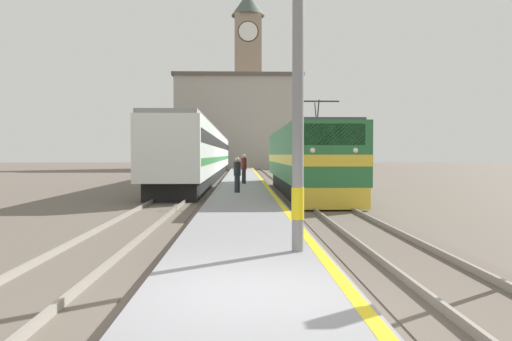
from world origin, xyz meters
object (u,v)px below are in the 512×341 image
Objects in this scene: catenary_mast at (305,54)px; clock_tower at (248,75)px; passenger_train at (205,154)px; person_on_platform at (237,174)px; second_waiting_passenger at (244,168)px; locomotive_train at (305,160)px.

catenary_mast is 77.16m from clock_tower.
passenger_train is 43.77m from clock_tower.
passenger_train is 35.20m from catenary_mast.
second_waiting_passenger reaches higher than person_on_platform.
locomotive_train is at bearing 82.76° from catenary_mast.
locomotive_train is at bearing -87.73° from clock_tower.
passenger_train reaches higher than second_waiting_passenger.
passenger_train is at bearing 110.91° from locomotive_train.
clock_tower is (1.30, 61.74, 14.59)m from person_on_platform.
person_on_platform is (2.99, -20.37, -0.98)m from passenger_train.
clock_tower is at bearing 88.79° from person_on_platform.
catenary_mast is 4.27× the size of person_on_platform.
clock_tower reaches higher than second_waiting_passenger.
locomotive_train is 2.38× the size of catenary_mast.
locomotive_train is 4.78m from person_on_platform.
second_waiting_passenger is at bearing 127.11° from locomotive_train.
catenary_mast reaches higher than passenger_train.
catenary_mast is at bearing -89.93° from clock_tower.
second_waiting_passenger is 0.06× the size of clock_tower.
clock_tower reaches higher than locomotive_train.
passenger_train is 13.44m from second_waiting_passenger.
second_waiting_passenger is at bearing -75.59° from passenger_train.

